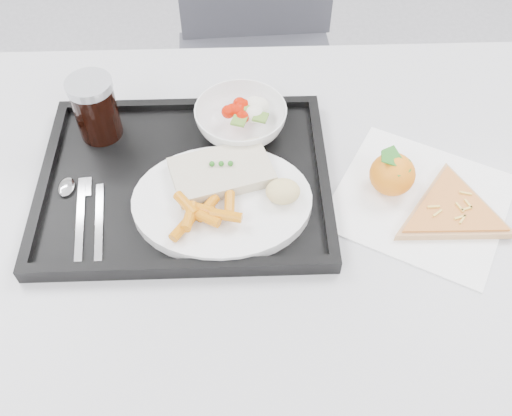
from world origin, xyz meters
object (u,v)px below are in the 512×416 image
Objects in this scene: salad_bowl at (241,119)px; pizza_slice at (452,211)px; table at (229,230)px; chair at (258,36)px; dinner_plate at (222,201)px; tray at (185,181)px; cola_glass at (95,107)px; tangerine at (392,174)px.

salad_bowl is 0.37m from pizza_slice.
table is 1.29× the size of chair.
table is 7.89× the size of salad_bowl.
salad_bowl is at bearing 79.16° from dinner_plate.
table is 0.35m from pizza_slice.
tray is 1.59× the size of pizza_slice.
tangerine is at bearing -15.37° from cola_glass.
tray is 0.41m from pizza_slice.
dinner_plate is 0.35m from pizza_slice.
salad_bowl reaches higher than pizza_slice.
salad_bowl is at bearing 49.54° from tray.
tray reaches higher than table.
dinner_plate is 1.78× the size of salad_bowl.
table is at bearing -95.70° from chair.
tray is 1.67× the size of dinner_plate.
table is at bearing -99.38° from salad_bowl.
chair reaches higher than pizza_slice.
tray is 0.19m from cola_glass.
dinner_plate is 3.77× the size of tangerine.
pizza_slice is (0.55, -0.18, -0.06)m from cola_glass.
tangerine is (0.26, 0.04, 0.01)m from dinner_plate.
chair reaches higher than cola_glass.
cola_glass reaches higher than dinner_plate.
table is 2.67× the size of tray.
pizza_slice is at bearing -10.63° from tray.
pizza_slice is at bearing -5.33° from table.
cola_glass is at bearing 141.06° from dinner_plate.
table is 0.09m from dinner_plate.
tray is at bearing 169.37° from pizza_slice.
salad_bowl reaches higher than dinner_plate.
pizza_slice is at bearing -18.44° from cola_glass.
dinner_plate is 0.26m from tangerine.
table is 0.76m from chair.
dinner_plate is at bearing -117.23° from table.
dinner_plate is at bearing -43.82° from tray.
table is at bearing -35.93° from cola_glass.
cola_glass reaches higher than table.
salad_bowl is at bearing 150.01° from pizza_slice.
chair reaches higher than tray.
chair is at bearing 85.24° from salad_bowl.
tray is at bearing 136.18° from dinner_plate.
tray reaches higher than pizza_slice.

